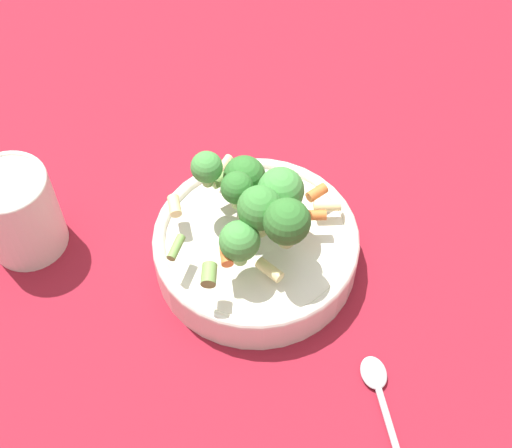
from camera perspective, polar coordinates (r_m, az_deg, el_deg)
The scene contains 5 objects.
ground_plane at distance 0.80m, azimuth 0.00°, elevation -2.88°, with size 3.00×3.00×0.00m, color maroon.
bowl at distance 0.77m, azimuth 0.00°, elevation -1.80°, with size 0.22×0.22×0.05m.
pasta_salad at distance 0.71m, azimuth 0.21°, elevation 1.64°, with size 0.19×0.17×0.10m.
cup at distance 0.81m, azimuth -18.49°, elevation 0.95°, with size 0.09×0.09×0.11m.
spoon at distance 0.72m, azimuth 10.02°, elevation -13.65°, with size 0.08×0.14×0.01m.
Camera 1 is at (0.26, 0.35, 0.66)m, focal length 50.00 mm.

